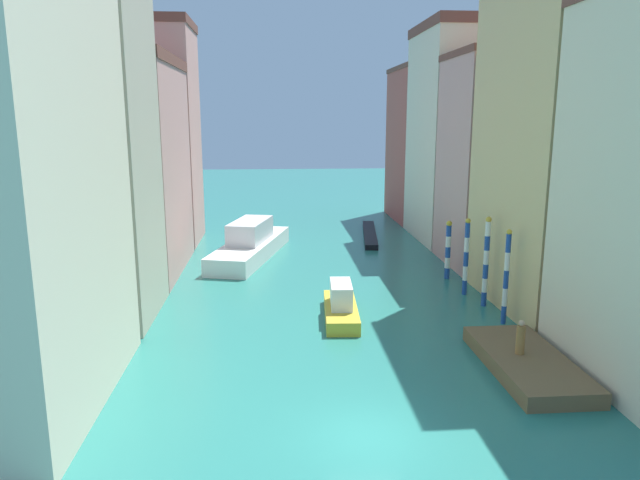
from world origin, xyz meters
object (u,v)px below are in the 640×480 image
mooring_pole_1 (486,261)px  mooring_pole_3 (448,249)px  mooring_pole_0 (506,276)px  person_on_dock (521,338)px  motorboat_0 (341,306)px  mooring_pole_2 (466,256)px  vaporetto_white (251,244)px  waterfront_dock (527,363)px  gondola_black (370,234)px

mooring_pole_1 → mooring_pole_3: size_ratio=1.32×
mooring_pole_0 → person_on_dock: bearing=-105.3°
mooring_pole_0 → mooring_pole_1: bearing=89.9°
person_on_dock → motorboat_0: 9.58m
motorboat_0 → mooring_pole_0: bearing=-10.1°
person_on_dock → mooring_pole_3: mooring_pole_3 is taller
mooring_pole_0 → mooring_pole_2: mooring_pole_0 is taller
person_on_dock → mooring_pole_1: size_ratio=0.29×
vaporetto_white → motorboat_0: vaporetto_white is taller
waterfront_dock → mooring_pole_0: (1.21, 5.56, 2.17)m
vaporetto_white → gondola_black: vaporetto_white is taller
vaporetto_white → gondola_black: 12.30m
waterfront_dock → motorboat_0: motorboat_0 is taller
waterfront_dock → vaporetto_white: 24.35m
mooring_pole_3 → motorboat_0: 10.62m
person_on_dock → gondola_black: (-1.76, 27.69, -1.10)m
mooring_pole_1 → mooring_pole_0: bearing=-90.1°
mooring_pole_0 → vaporetto_white: bearing=130.8°
motorboat_0 → vaporetto_white: bearing=110.3°
gondola_black → motorboat_0: 21.50m
person_on_dock → vaporetto_white: size_ratio=0.12×
mooring_pole_2 → waterfront_dock: bearing=-94.5°
person_on_dock → mooring_pole_2: 10.48m
person_on_dock → gondola_black: size_ratio=0.13×
person_on_dock → mooring_pole_0: mooring_pole_0 is taller
waterfront_dock → mooring_pole_0: size_ratio=1.45×
mooring_pole_1 → mooring_pole_3: 5.75m
mooring_pole_2 → gondola_black: 17.67m
vaporetto_white → gondola_black: bearing=34.0°
mooring_pole_2 → mooring_pole_3: size_ratio=1.20×
person_on_dock → motorboat_0: person_on_dock is taller
waterfront_dock → motorboat_0: bearing=134.9°
mooring_pole_1 → vaporetto_white: 18.50m
gondola_black → mooring_pole_2: bearing=-80.7°
mooring_pole_0 → vaporetto_white: (-13.40, 15.50, -1.49)m
person_on_dock → mooring_pole_0: (1.46, 5.33, 1.17)m
person_on_dock → motorboat_0: bearing=134.8°
mooring_pole_1 → waterfront_dock: bearing=-98.2°
mooring_pole_1 → vaporetto_white: (-13.41, 12.65, -1.57)m
motorboat_0 → waterfront_dock: bearing=-45.1°
mooring_pole_0 → mooring_pole_3: 8.58m
mooring_pole_1 → person_on_dock: bearing=-100.1°
mooring_pole_0 → gondola_black: 22.71m
mooring_pole_1 → gondola_black: mooring_pole_1 is taller
motorboat_0 → gondola_black: bearing=76.6°
person_on_dock → mooring_pole_1: mooring_pole_1 is taller
waterfront_dock → mooring_pole_3: bearing=86.7°
mooring_pole_2 → gondola_black: bearing=99.3°
waterfront_dock → mooring_pole_3: mooring_pole_3 is taller
mooring_pole_2 → mooring_pole_1: bearing=-80.1°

